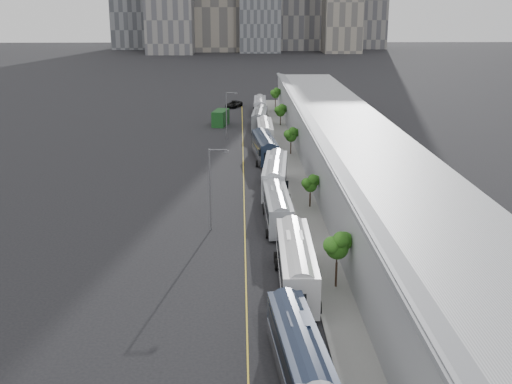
{
  "coord_description": "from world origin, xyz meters",
  "views": [
    {
      "loc": [
        -1.87,
        -16.32,
        22.24
      ],
      "look_at": [
        -0.25,
        49.78,
        3.0
      ],
      "focal_mm": 45.0,
      "sensor_mm": 36.0,
      "label": 1
    }
  ],
  "objects_px": {
    "bus_4": "(275,178)",
    "bus_6": "(265,134)",
    "bus_2": "(296,268)",
    "bus_5": "(265,149)",
    "bus_7": "(260,120)",
    "street_lamp_far": "(228,112)",
    "bus_1": "(299,359)",
    "bus_3": "(277,210)",
    "suv": "(234,104)",
    "shipping_container": "(221,118)",
    "street_lamp_near": "(212,184)",
    "bus_8": "(260,108)"
  },
  "relations": [
    {
      "from": "bus_2",
      "to": "street_lamp_near",
      "type": "relative_size",
      "value": 1.59
    },
    {
      "from": "bus_2",
      "to": "bus_6",
      "type": "relative_size",
      "value": 1.1
    },
    {
      "from": "bus_1",
      "to": "suv",
      "type": "distance_m",
      "value": 111.0
    },
    {
      "from": "bus_5",
      "to": "bus_7",
      "type": "bearing_deg",
      "value": 85.02
    },
    {
      "from": "street_lamp_near",
      "to": "shipping_container",
      "type": "distance_m",
      "value": 60.19
    },
    {
      "from": "bus_2",
      "to": "bus_4",
      "type": "distance_m",
      "value": 28.46
    },
    {
      "from": "bus_5",
      "to": "suv",
      "type": "bearing_deg",
      "value": 90.8
    },
    {
      "from": "shipping_container",
      "to": "suv",
      "type": "bearing_deg",
      "value": 95.82
    },
    {
      "from": "bus_7",
      "to": "suv",
      "type": "distance_m",
      "value": 26.83
    },
    {
      "from": "bus_1",
      "to": "bus_8",
      "type": "xyz_separation_m",
      "value": [
        0.65,
        100.64,
        0.03
      ]
    },
    {
      "from": "bus_5",
      "to": "street_lamp_far",
      "type": "relative_size",
      "value": 1.59
    },
    {
      "from": "suv",
      "to": "bus_8",
      "type": "bearing_deg",
      "value": -37.95
    },
    {
      "from": "bus_8",
      "to": "street_lamp_near",
      "type": "xyz_separation_m",
      "value": [
        -7.09,
        -72.81,
        3.44
      ]
    },
    {
      "from": "bus_3",
      "to": "bus_5",
      "type": "relative_size",
      "value": 0.95
    },
    {
      "from": "bus_2",
      "to": "bus_5",
      "type": "relative_size",
      "value": 1.05
    },
    {
      "from": "bus_4",
      "to": "bus_3",
      "type": "bearing_deg",
      "value": -86.98
    },
    {
      "from": "bus_5",
      "to": "bus_8",
      "type": "xyz_separation_m",
      "value": [
        0.57,
        41.44,
        -0.06
      ]
    },
    {
      "from": "bus_6",
      "to": "suv",
      "type": "height_order",
      "value": "bus_6"
    },
    {
      "from": "bus_3",
      "to": "bus_8",
      "type": "height_order",
      "value": "bus_8"
    },
    {
      "from": "bus_8",
      "to": "bus_7",
      "type": "bearing_deg",
      "value": -89.95
    },
    {
      "from": "bus_6",
      "to": "bus_8",
      "type": "bearing_deg",
      "value": 90.45
    },
    {
      "from": "bus_2",
      "to": "bus_8",
      "type": "bearing_deg",
      "value": 91.35
    },
    {
      "from": "bus_6",
      "to": "bus_7",
      "type": "bearing_deg",
      "value": 92.59
    },
    {
      "from": "bus_4",
      "to": "bus_6",
      "type": "height_order",
      "value": "bus_4"
    },
    {
      "from": "bus_2",
      "to": "street_lamp_far",
      "type": "relative_size",
      "value": 1.68
    },
    {
      "from": "bus_1",
      "to": "bus_2",
      "type": "distance_m",
      "value": 13.82
    },
    {
      "from": "bus_4",
      "to": "street_lamp_far",
      "type": "height_order",
      "value": "street_lamp_far"
    },
    {
      "from": "bus_5",
      "to": "bus_8",
      "type": "bearing_deg",
      "value": 84.39
    },
    {
      "from": "bus_1",
      "to": "bus_3",
      "type": "relative_size",
      "value": 0.99
    },
    {
      "from": "bus_1",
      "to": "bus_7",
      "type": "height_order",
      "value": "bus_7"
    },
    {
      "from": "bus_5",
      "to": "bus_6",
      "type": "height_order",
      "value": "bus_5"
    },
    {
      "from": "bus_6",
      "to": "suv",
      "type": "distance_m",
      "value": 39.73
    },
    {
      "from": "street_lamp_far",
      "to": "street_lamp_near",
      "type": "bearing_deg",
      "value": -90.89
    },
    {
      "from": "bus_5",
      "to": "street_lamp_far",
      "type": "xyz_separation_m",
      "value": [
        -5.78,
        15.89,
        3.16
      ]
    },
    {
      "from": "bus_7",
      "to": "street_lamp_near",
      "type": "bearing_deg",
      "value": -92.16
    },
    {
      "from": "bus_7",
      "to": "street_lamp_near",
      "type": "xyz_separation_m",
      "value": [
        -6.59,
        -56.74,
        3.4
      ]
    },
    {
      "from": "bus_3",
      "to": "bus_7",
      "type": "xyz_separation_m",
      "value": [
        -0.16,
        54.9,
        0.04
      ]
    },
    {
      "from": "bus_4",
      "to": "bus_7",
      "type": "bearing_deg",
      "value": 95.94
    },
    {
      "from": "bus_4",
      "to": "street_lamp_near",
      "type": "height_order",
      "value": "street_lamp_near"
    },
    {
      "from": "bus_5",
      "to": "bus_6",
      "type": "xyz_separation_m",
      "value": [
        0.54,
        12.36,
        -0.05
      ]
    },
    {
      "from": "bus_2",
      "to": "bus_8",
      "type": "relative_size",
      "value": 1.1
    },
    {
      "from": "shipping_container",
      "to": "suv",
      "type": "height_order",
      "value": "shipping_container"
    },
    {
      "from": "bus_3",
      "to": "bus_4",
      "type": "distance_m",
      "value": 12.59
    },
    {
      "from": "shipping_container",
      "to": "bus_7",
      "type": "bearing_deg",
      "value": -12.53
    },
    {
      "from": "bus_7",
      "to": "street_lamp_near",
      "type": "distance_m",
      "value": 57.23
    },
    {
      "from": "street_lamp_far",
      "to": "bus_6",
      "type": "bearing_deg",
      "value": -29.12
    },
    {
      "from": "bus_7",
      "to": "street_lamp_far",
      "type": "distance_m",
      "value": 11.59
    },
    {
      "from": "bus_6",
      "to": "street_lamp_near",
      "type": "height_order",
      "value": "street_lamp_near"
    },
    {
      "from": "bus_2",
      "to": "bus_5",
      "type": "bearing_deg",
      "value": 92.25
    },
    {
      "from": "bus_2",
      "to": "suv",
      "type": "height_order",
      "value": "bus_2"
    }
  ]
}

